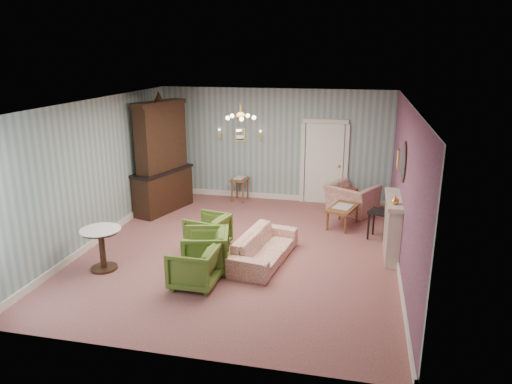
% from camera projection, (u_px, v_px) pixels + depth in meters
% --- Properties ---
extents(floor, '(7.00, 7.00, 0.00)m').
position_uv_depth(floor, '(242.00, 250.00, 9.44)').
color(floor, '#945B56').
rests_on(floor, ground).
extents(ceiling, '(7.00, 7.00, 0.00)m').
position_uv_depth(ceiling, '(240.00, 102.00, 8.62)').
color(ceiling, white).
rests_on(ceiling, ground).
extents(wall_back, '(6.00, 0.00, 6.00)m').
position_uv_depth(wall_back, '(274.00, 145.00, 12.30)').
color(wall_back, gray).
rests_on(wall_back, ground).
extents(wall_front, '(6.00, 0.00, 6.00)m').
position_uv_depth(wall_front, '(170.00, 253.00, 5.75)').
color(wall_front, gray).
rests_on(wall_front, ground).
extents(wall_left, '(0.00, 7.00, 7.00)m').
position_uv_depth(wall_left, '(98.00, 171.00, 9.65)').
color(wall_left, gray).
rests_on(wall_left, ground).
extents(wall_right, '(0.00, 7.00, 7.00)m').
position_uv_depth(wall_right, '(406.00, 189.00, 8.41)').
color(wall_right, gray).
rests_on(wall_right, ground).
extents(wall_right_floral, '(0.00, 7.00, 7.00)m').
position_uv_depth(wall_right_floral, '(405.00, 189.00, 8.41)').
color(wall_right_floral, '#BD5E72').
rests_on(wall_right_floral, ground).
extents(door, '(1.12, 0.12, 2.16)m').
position_uv_depth(door, '(324.00, 162.00, 12.10)').
color(door, white).
rests_on(door, floor).
extents(olive_chair_a, '(0.71, 0.76, 0.77)m').
position_uv_depth(olive_chair_a, '(194.00, 265.00, 7.90)').
color(olive_chair_a, '#506C25').
rests_on(olive_chair_a, floor).
extents(olive_chair_b, '(0.91, 0.95, 0.82)m').
position_uv_depth(olive_chair_b, '(206.00, 248.00, 8.49)').
color(olive_chair_b, '#506C25').
rests_on(olive_chair_b, floor).
extents(olive_chair_c, '(0.83, 0.86, 0.75)m').
position_uv_depth(olive_chair_c, '(208.00, 230.00, 9.47)').
color(olive_chair_c, '#506C25').
rests_on(olive_chair_c, floor).
extents(sofa_chintz, '(0.84, 1.97, 0.75)m').
position_uv_depth(sofa_chintz, '(264.00, 243.00, 8.85)').
color(sofa_chintz, '#A74643').
rests_on(sofa_chintz, floor).
extents(wingback_chair, '(1.30, 1.17, 0.95)m').
position_uv_depth(wingback_chair, '(352.00, 194.00, 11.51)').
color(wingback_chair, '#A74643').
rests_on(wingback_chair, floor).
extents(dresser, '(1.06, 1.80, 2.84)m').
position_uv_depth(dresser, '(161.00, 154.00, 11.41)').
color(dresser, black).
rests_on(dresser, floor).
extents(fireplace, '(0.30, 1.40, 1.16)m').
position_uv_depth(fireplace, '(392.00, 227.00, 9.06)').
color(fireplace, beige).
rests_on(fireplace, floor).
extents(mantel_vase, '(0.15, 0.15, 0.15)m').
position_uv_depth(mantel_vase, '(395.00, 200.00, 8.50)').
color(mantel_vase, gold).
rests_on(mantel_vase, fireplace).
extents(oval_mirror, '(0.04, 0.76, 0.84)m').
position_uv_depth(oval_mirror, '(403.00, 162.00, 8.68)').
color(oval_mirror, white).
rests_on(oval_mirror, wall_right).
extents(framed_print, '(0.04, 0.34, 0.42)m').
position_uv_depth(framed_print, '(398.00, 160.00, 10.01)').
color(framed_print, gold).
rests_on(framed_print, wall_right).
extents(coffee_table, '(0.76, 1.04, 0.47)m').
position_uv_depth(coffee_table, '(343.00, 216.00, 10.65)').
color(coffee_table, brown).
rests_on(coffee_table, floor).
extents(side_table_black, '(0.52, 0.52, 0.62)m').
position_uv_depth(side_table_black, '(379.00, 225.00, 9.92)').
color(side_table_black, black).
rests_on(side_table_black, floor).
extents(pedestal_table, '(0.90, 0.90, 0.78)m').
position_uv_depth(pedestal_table, '(102.00, 249.00, 8.51)').
color(pedestal_table, black).
rests_on(pedestal_table, floor).
extents(nesting_table, '(0.44, 0.54, 0.66)m').
position_uv_depth(nesting_table, '(240.00, 189.00, 12.47)').
color(nesting_table, brown).
rests_on(nesting_table, floor).
extents(gilt_mirror_back, '(0.28, 0.06, 0.36)m').
position_uv_depth(gilt_mirror_back, '(240.00, 135.00, 12.38)').
color(gilt_mirror_back, gold).
rests_on(gilt_mirror_back, wall_back).
extents(sconce_left, '(0.16, 0.12, 0.30)m').
position_uv_depth(sconce_left, '(220.00, 134.00, 12.48)').
color(sconce_left, gold).
rests_on(sconce_left, wall_back).
extents(sconce_right, '(0.16, 0.12, 0.30)m').
position_uv_depth(sconce_right, '(261.00, 136.00, 12.25)').
color(sconce_right, gold).
rests_on(sconce_right, wall_back).
extents(chandelier, '(0.56, 0.56, 0.36)m').
position_uv_depth(chandelier, '(241.00, 117.00, 8.69)').
color(chandelier, gold).
rests_on(chandelier, ceiling).
extents(burgundy_cushion, '(0.41, 0.28, 0.39)m').
position_uv_depth(burgundy_cushion, '(350.00, 195.00, 11.37)').
color(burgundy_cushion, maroon).
rests_on(burgundy_cushion, wingback_chair).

